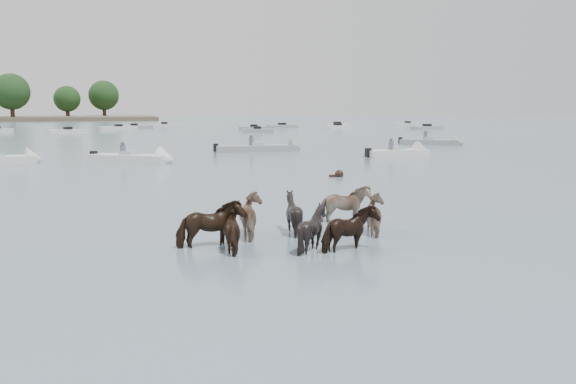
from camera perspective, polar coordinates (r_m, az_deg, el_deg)
name	(u,v)px	position (r m, az deg, el deg)	size (l,w,h in m)	color
ground	(221,243)	(14.94, -6.52, -4.94)	(400.00, 400.00, 0.00)	#4B5D6C
pony_herd	(296,222)	(15.20, 0.83, -2.91)	(6.16, 4.25, 1.35)	black
swimming_pony	(338,175)	(28.97, 4.90, 1.69)	(0.72, 0.44, 0.44)	black
motorboat_a	(10,160)	(39.27, -25.43, 2.83)	(4.98, 2.69, 1.92)	silver
motorboat_b	(141,159)	(37.41, -14.09, 3.14)	(5.54, 4.33, 1.92)	silver
motorboat_c	(267,148)	(45.72, -2.06, 4.27)	(6.97, 1.95, 1.92)	gray
motorboat_d	(405,153)	(41.80, 11.29, 3.75)	(5.23, 2.18, 1.92)	silver
motorboat_e	(438,142)	(54.97, 14.37, 4.69)	(5.57, 4.48, 1.92)	gray
distant_flotilla	(127,129)	(89.50, -15.42, 5.95)	(102.75, 29.35, 0.93)	silver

